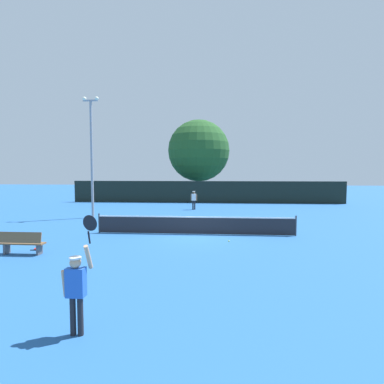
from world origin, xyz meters
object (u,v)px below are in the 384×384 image
(player_serving, at_px, (77,283))
(large_tree, at_px, (199,151))
(tennis_ball, at_px, (229,241))
(parked_car_near, at_px, (224,191))
(light_pole, at_px, (92,150))
(parked_car_mid, at_px, (254,191))
(player_receiving, at_px, (194,198))
(spare_racket, at_px, (37,248))
(courtside_bench, at_px, (22,243))
(parked_car_far, at_px, (286,191))

(player_serving, bearing_deg, large_tree, 88.95)
(tennis_ball, xyz_separation_m, parked_car_near, (0.32, 27.30, 0.74))
(light_pole, distance_m, parked_car_mid, 24.59)
(parked_car_near, xyz_separation_m, parked_car_mid, (3.99, -0.38, 0.00))
(player_receiving, bearing_deg, large_tree, -88.79)
(tennis_ball, bearing_deg, large_tree, 96.81)
(spare_racket, height_order, courtside_bench, courtside_bench)
(spare_racket, distance_m, courtside_bench, 1.06)
(player_serving, xyz_separation_m, player_receiving, (0.84, 21.33, -0.09))
(parked_car_mid, bearing_deg, spare_racket, -106.79)
(tennis_ball, distance_m, parked_car_far, 28.03)
(player_serving, bearing_deg, tennis_ball, 68.75)
(large_tree, xyz_separation_m, parked_car_mid, (7.16, 3.01, -5.14))
(parked_car_near, bearing_deg, light_pole, -115.60)
(player_receiving, relative_size, parked_car_near, 0.39)
(spare_racket, relative_size, parked_car_far, 0.12)
(spare_racket, relative_size, light_pole, 0.06)
(tennis_ball, bearing_deg, light_pole, 143.68)
(courtside_bench, bearing_deg, spare_racket, 85.52)
(parked_car_near, bearing_deg, parked_car_far, -3.60)
(parked_car_near, bearing_deg, large_tree, -132.57)
(spare_racket, height_order, parked_car_near, parked_car_near)
(courtside_bench, height_order, light_pole, light_pole)
(light_pole, height_order, parked_car_near, light_pole)
(large_tree, bearing_deg, parked_car_near, 46.88)
(spare_racket, bearing_deg, player_serving, -54.00)
(light_pole, height_order, large_tree, large_tree)
(parked_car_near, relative_size, parked_car_mid, 0.96)
(player_serving, relative_size, spare_racket, 4.80)
(parked_car_near, bearing_deg, player_receiving, -100.62)
(parked_car_mid, bearing_deg, large_tree, -150.32)
(player_serving, relative_size, large_tree, 0.26)
(player_serving, relative_size, light_pole, 0.29)
(spare_racket, bearing_deg, courtside_bench, -94.48)
(player_receiving, distance_m, spare_racket, 15.65)
(player_receiving, xyz_separation_m, tennis_ball, (2.61, -12.44, -0.96))
(player_receiving, distance_m, parked_car_mid, 16.04)
(tennis_ball, height_order, parked_car_mid, parked_car_mid)
(player_serving, relative_size, player_receiving, 1.53)
(parked_car_near, bearing_deg, player_serving, -95.41)
(courtside_bench, relative_size, parked_car_near, 0.43)
(light_pole, bearing_deg, parked_car_mid, 54.96)
(courtside_bench, height_order, parked_car_far, parked_car_far)
(player_receiving, bearing_deg, player_serving, 87.74)
(player_receiving, xyz_separation_m, parked_car_mid, (6.92, 14.47, -0.22))
(player_receiving, distance_m, courtside_bench, 16.54)
(light_pole, relative_size, parked_car_mid, 1.98)
(tennis_ball, bearing_deg, parked_car_mid, 80.91)
(light_pole, bearing_deg, tennis_ball, -36.32)
(spare_racket, xyz_separation_m, parked_car_mid, (12.71, 28.98, 0.76))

